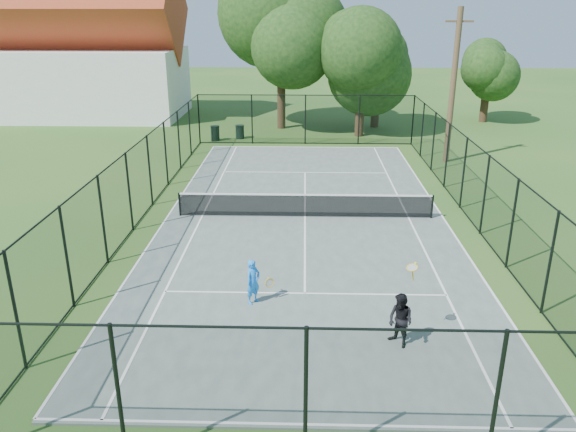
{
  "coord_description": "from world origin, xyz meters",
  "views": [
    {
      "loc": [
        -0.07,
        -20.95,
        7.89
      ],
      "look_at": [
        -0.59,
        -3.0,
        1.2
      ],
      "focal_mm": 35.0,
      "sensor_mm": 36.0,
      "label": 1
    }
  ],
  "objects_px": {
    "trash_bin_left": "(215,133)",
    "utility_pole": "(453,86)",
    "tennis_net": "(305,204)",
    "trash_bin_right": "(240,132)",
    "player_blue": "(253,282)",
    "player_black": "(400,320)"
  },
  "relations": [
    {
      "from": "trash_bin_left",
      "to": "utility_pole",
      "type": "bearing_deg",
      "value": -19.58
    },
    {
      "from": "trash_bin_right",
      "to": "player_blue",
      "type": "xyz_separation_m",
      "value": [
        2.73,
        -21.36,
        0.28
      ]
    },
    {
      "from": "tennis_net",
      "to": "player_blue",
      "type": "height_order",
      "value": "player_blue"
    },
    {
      "from": "tennis_net",
      "to": "utility_pole",
      "type": "bearing_deg",
      "value": 49.58
    },
    {
      "from": "tennis_net",
      "to": "trash_bin_right",
      "type": "bearing_deg",
      "value": 106.18
    },
    {
      "from": "trash_bin_left",
      "to": "utility_pole",
      "type": "xyz_separation_m",
      "value": [
        13.33,
        -4.74,
        3.56
      ]
    },
    {
      "from": "trash_bin_right",
      "to": "player_blue",
      "type": "distance_m",
      "value": 21.53
    },
    {
      "from": "trash_bin_right",
      "to": "player_blue",
      "type": "relative_size",
      "value": 0.66
    },
    {
      "from": "player_blue",
      "to": "player_black",
      "type": "xyz_separation_m",
      "value": [
        3.76,
        -2.03,
        0.05
      ]
    },
    {
      "from": "player_blue",
      "to": "trash_bin_right",
      "type": "bearing_deg",
      "value": 97.28
    },
    {
      "from": "trash_bin_left",
      "to": "utility_pole",
      "type": "relative_size",
      "value": 0.12
    },
    {
      "from": "player_blue",
      "to": "player_black",
      "type": "relative_size",
      "value": 0.65
    },
    {
      "from": "trash_bin_left",
      "to": "player_blue",
      "type": "distance_m",
      "value": 21.13
    },
    {
      "from": "trash_bin_left",
      "to": "utility_pole",
      "type": "distance_m",
      "value": 14.59
    },
    {
      "from": "tennis_net",
      "to": "player_black",
      "type": "xyz_separation_m",
      "value": [
        2.32,
        -8.99,
        0.18
      ]
    },
    {
      "from": "utility_pole",
      "to": "player_blue",
      "type": "bearing_deg",
      "value": -119.71
    },
    {
      "from": "tennis_net",
      "to": "trash_bin_left",
      "type": "bearing_deg",
      "value": 112.4
    },
    {
      "from": "trash_bin_right",
      "to": "utility_pole",
      "type": "xyz_separation_m",
      "value": [
        11.84,
        -5.39,
        3.6
      ]
    },
    {
      "from": "trash_bin_left",
      "to": "player_black",
      "type": "relative_size",
      "value": 0.46
    },
    {
      "from": "trash_bin_left",
      "to": "tennis_net",
      "type": "bearing_deg",
      "value": -67.6
    },
    {
      "from": "trash_bin_left",
      "to": "trash_bin_right",
      "type": "height_order",
      "value": "trash_bin_left"
    },
    {
      "from": "player_blue",
      "to": "player_black",
      "type": "bearing_deg",
      "value": -28.31
    }
  ]
}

